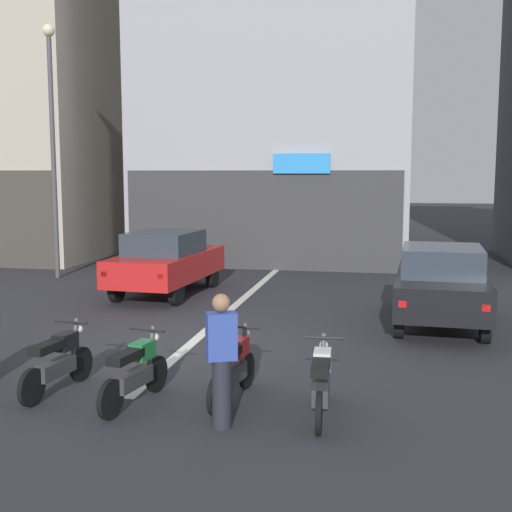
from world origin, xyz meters
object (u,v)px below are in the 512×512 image
object	(u,v)px
car_black_parked_kerbside	(441,283)
motorcycle_green_row_left_mid	(135,371)
motorcycle_white_row_right_mid	(321,382)
motorcycle_black_row_leftmost	(58,361)
car_red_crossing_near	(167,260)
street_lamp	(52,128)
motorcycle_red_row_centre	(233,368)
person_by_motorcycles	(221,360)

from	to	relation	value
car_black_parked_kerbside	motorcycle_green_row_left_mid	world-z (taller)	car_black_parked_kerbside
motorcycle_green_row_left_mid	motorcycle_white_row_right_mid	bearing A→B (deg)	1.00
car_black_parked_kerbside	motorcycle_black_row_leftmost	distance (m)	7.81
car_red_crossing_near	street_lamp	size ratio (longest dim) A/B	0.57
street_lamp	motorcycle_red_row_centre	distance (m)	12.71
car_red_crossing_near	motorcycle_black_row_leftmost	size ratio (longest dim) A/B	2.53
car_red_crossing_near	street_lamp	bearing A→B (deg)	154.43
person_by_motorcycles	motorcycle_black_row_leftmost	bearing A→B (deg)	162.89
car_black_parked_kerbside	motorcycle_white_row_right_mid	xyz separation A→B (m)	(-1.88, -5.57, -0.43)
car_red_crossing_near	motorcycle_red_row_centre	distance (m)	8.21
car_black_parked_kerbside	street_lamp	distance (m)	12.07
car_red_crossing_near	street_lamp	world-z (taller)	street_lamp
street_lamp	motorcycle_white_row_right_mid	xyz separation A→B (m)	(8.87, -9.74, -3.97)
car_black_parked_kerbside	person_by_motorcycles	world-z (taller)	person_by_motorcycles
motorcycle_black_row_leftmost	motorcycle_green_row_left_mid	xyz separation A→B (m)	(1.26, -0.23, 0.00)
motorcycle_green_row_left_mid	motorcycle_red_row_centre	xyz separation A→B (m)	(1.25, 0.41, 0.00)
car_red_crossing_near	motorcycle_green_row_left_mid	bearing A→B (deg)	-73.94
street_lamp	motorcycle_black_row_leftmost	bearing A→B (deg)	-61.87
motorcycle_green_row_left_mid	street_lamp	bearing A→B (deg)	123.03
motorcycle_red_row_centre	person_by_motorcycles	world-z (taller)	person_by_motorcycles
car_black_parked_kerbside	motorcycle_red_row_centre	world-z (taller)	car_black_parked_kerbside
car_black_parked_kerbside	person_by_motorcycles	size ratio (longest dim) A/B	2.51
street_lamp	person_by_motorcycles	bearing A→B (deg)	-53.33
motorcycle_green_row_left_mid	person_by_motorcycles	world-z (taller)	person_by_motorcycles
street_lamp	motorcycle_green_row_left_mid	bearing A→B (deg)	-56.97
car_red_crossing_near	motorcycle_red_row_centre	size ratio (longest dim) A/B	2.53
motorcycle_red_row_centre	motorcycle_white_row_right_mid	size ratio (longest dim) A/B	1.00
car_red_crossing_near	car_black_parked_kerbside	distance (m)	7.00
motorcycle_green_row_left_mid	car_red_crossing_near	bearing A→B (deg)	106.06
car_red_crossing_near	motorcycle_red_row_centre	world-z (taller)	car_red_crossing_near
car_black_parked_kerbside	street_lamp	bearing A→B (deg)	158.78
car_black_parked_kerbside	motorcycle_white_row_right_mid	bearing A→B (deg)	-108.69
car_red_crossing_near	motorcycle_green_row_left_mid	size ratio (longest dim) A/B	2.54
motorcycle_white_row_right_mid	motorcycle_black_row_leftmost	bearing A→B (deg)	177.10
motorcycle_green_row_left_mid	motorcycle_red_row_centre	distance (m)	1.32
motorcycle_black_row_leftmost	motorcycle_red_row_centre	size ratio (longest dim) A/B	1.00
person_by_motorcycles	motorcycle_white_row_right_mid	bearing A→B (deg)	27.75
motorcycle_black_row_leftmost	motorcycle_green_row_left_mid	size ratio (longest dim) A/B	1.01
motorcycle_red_row_centre	person_by_motorcycles	bearing A→B (deg)	-84.64
motorcycle_green_row_left_mid	motorcycle_white_row_right_mid	world-z (taller)	same
motorcycle_white_row_right_mid	person_by_motorcycles	distance (m)	1.37
car_red_crossing_near	motorcycle_black_row_leftmost	xyz separation A→B (m)	(1.00, -7.59, -0.43)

